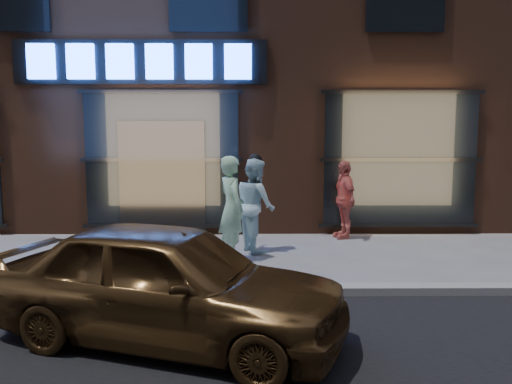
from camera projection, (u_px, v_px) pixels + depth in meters
ground at (113, 295)px, 6.72m from camera, size 90.00×90.00×0.00m
curb at (112, 290)px, 6.71m from camera, size 60.00×0.25×0.12m
storefront_building at (185, 26)px, 14.03m from camera, size 30.20×8.28×10.30m
man_bowtie at (232, 208)px, 8.45m from camera, size 0.66×0.77×1.78m
man_cap at (255, 205)px, 9.11m from camera, size 0.92×1.02×1.71m
passerby at (344, 200)px, 10.23m from camera, size 0.56×0.99×1.60m
gold_sedan at (168, 282)px, 5.16m from camera, size 4.01×2.61×1.27m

